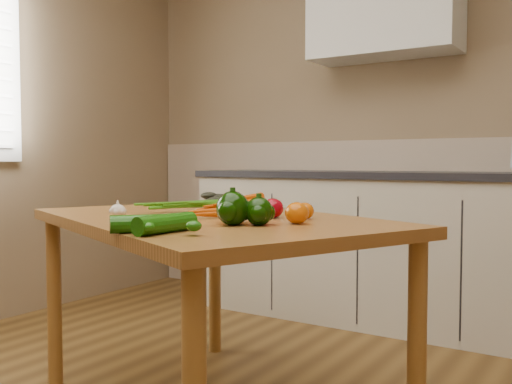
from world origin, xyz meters
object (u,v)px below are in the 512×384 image
at_px(carrot_bunch, 217,206).
at_px(pepper_c, 233,208).
at_px(tomato_c, 297,213).
at_px(table, 208,239).
at_px(garlic_bulb, 118,211).
at_px(zucchini_a, 165,223).
at_px(zucchini_b, 144,224).
at_px(leafy_greens, 213,195).
at_px(pepper_b, 259,211).
at_px(pepper_a, 234,210).
at_px(tomato_b, 305,211).
at_px(tomato_a, 273,208).

xyz_separation_m(carrot_bunch, pepper_c, (0.25, -0.25, 0.02)).
height_order(carrot_bunch, tomato_c, same).
bearing_deg(carrot_bunch, table, -66.21).
xyz_separation_m(garlic_bulb, tomato_c, (0.65, 0.15, 0.01)).
relative_size(table, carrot_bunch, 6.32).
xyz_separation_m(zucchini_a, zucchini_b, (-0.06, -0.03, -0.00)).
distance_m(garlic_bulb, pepper_c, 0.50).
bearing_deg(tomato_c, leafy_greens, 146.86).
xyz_separation_m(pepper_b, zucchini_b, (-0.17, -0.33, -0.02)).
height_order(garlic_bulb, pepper_b, pepper_b).
bearing_deg(pepper_b, zucchini_b, -117.28).
height_order(leafy_greens, pepper_b, leafy_greens).
bearing_deg(pepper_a, pepper_c, -58.10).
relative_size(tomato_c, zucchini_a, 0.36).
xyz_separation_m(pepper_a, pepper_b, (0.11, -0.03, 0.00)).
bearing_deg(leafy_greens, table, -55.30).
xyz_separation_m(pepper_b, tomato_b, (0.03, 0.25, -0.01)).
height_order(leafy_greens, zucchini_a, leafy_greens).
bearing_deg(zucchini_b, leafy_greens, 115.33).
bearing_deg(pepper_a, tomato_a, 80.71).
relative_size(tomato_b, zucchini_b, 0.34).
distance_m(tomato_a, zucchini_a, 0.53).
xyz_separation_m(tomato_b, zucchini_a, (-0.15, -0.55, -0.00)).
height_order(table, tomato_b, tomato_b).
bearing_deg(zucchini_a, carrot_bunch, 111.64).
bearing_deg(zucchini_a, leafy_greens, 119.12).
xyz_separation_m(pepper_b, zucchini_a, (-0.12, -0.31, -0.02)).
distance_m(pepper_a, tomato_a, 0.20).
bearing_deg(pepper_b, tomato_b, 82.26).
distance_m(leafy_greens, pepper_b, 0.79).
height_order(pepper_a, pepper_c, pepper_c).
relative_size(pepper_b, zucchini_b, 0.47).
relative_size(pepper_c, tomato_c, 1.37).
relative_size(table, tomato_b, 26.04).
xyz_separation_m(leafy_greens, tomato_c, (0.67, -0.43, -0.01)).
relative_size(leafy_greens, garlic_bulb, 3.62).
bearing_deg(tomato_b, pepper_b, -97.74).
bearing_deg(garlic_bulb, leafy_greens, 91.28).
height_order(pepper_a, tomato_c, pepper_a).
bearing_deg(tomato_a, tomato_c, -36.94).
bearing_deg(tomato_b, table, -164.88).
distance_m(table, tomato_a, 0.27).
xyz_separation_m(tomato_a, tomato_c, (0.17, -0.12, 0.00)).
bearing_deg(pepper_b, carrot_bunch, 147.17).
bearing_deg(pepper_b, zucchini_a, -110.56).
bearing_deg(zucchini_a, pepper_b, 69.44).
distance_m(table, zucchini_b, 0.52).
xyz_separation_m(tomato_c, zucchini_a, (-0.20, -0.40, -0.01)).
bearing_deg(tomato_b, garlic_bulb, -153.45).
bearing_deg(tomato_b, tomato_c, -71.45).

